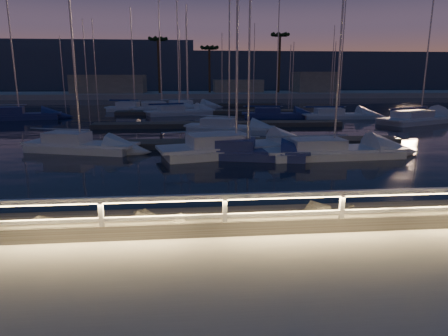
{
  "coord_description": "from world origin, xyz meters",
  "views": [
    {
      "loc": [
        -2.91,
        -9.34,
        3.91
      ],
      "look_at": [
        -1.64,
        4.0,
        0.78
      ],
      "focal_mm": 32.0,
      "sensor_mm": 36.0,
      "label": 1
    }
  ],
  "objects": [
    {
      "name": "far_shore",
      "position": [
        -0.12,
        74.05,
        0.29
      ],
      "size": [
        160.0,
        14.0,
        5.2
      ],
      "color": "#A8A398",
      "rests_on": "ground"
    },
    {
      "name": "sailboat_c",
      "position": [
        -0.29,
        13.14,
        -0.14
      ],
      "size": [
        9.31,
        4.6,
        15.23
      ],
      "rotation": [
        0.0,
        0.0,
        0.23
      ],
      "color": "silver",
      "rests_on": "ground"
    },
    {
      "name": "sailboat_l",
      "position": [
        12.99,
        31.8,
        -0.2
      ],
      "size": [
        8.02,
        2.87,
        13.33
      ],
      "rotation": [
        0.0,
        0.0,
        -0.06
      ],
      "color": "silver",
      "rests_on": "ground"
    },
    {
      "name": "riprap",
      "position": [
        -3.68,
        1.38,
        -0.19
      ],
      "size": [
        37.93,
        3.0,
        1.32
      ],
      "color": "#69635A",
      "rests_on": "ground"
    },
    {
      "name": "harbor_water",
      "position": [
        0.0,
        31.22,
        -0.97
      ],
      "size": [
        400.0,
        440.0,
        0.6
      ],
      "color": "black",
      "rests_on": "ground"
    },
    {
      "name": "sailboat_h",
      "position": [
        19.22,
        26.88,
        -0.14
      ],
      "size": [
        9.88,
        6.44,
        16.35
      ],
      "rotation": [
        0.0,
        0.0,
        0.43
      ],
      "color": "silver",
      "rests_on": "ground"
    },
    {
      "name": "sailboat_b",
      "position": [
        0.28,
        12.18,
        -0.2
      ],
      "size": [
        6.97,
        3.57,
        11.44
      ],
      "rotation": [
        0.0,
        0.0,
        -0.25
      ],
      "color": "navy",
      "rests_on": "ground"
    },
    {
      "name": "sailboat_f",
      "position": [
        0.34,
        22.49,
        -0.18
      ],
      "size": [
        7.3,
        4.62,
        12.12
      ],
      "rotation": [
        0.0,
        0.0,
        -0.41
      ],
      "color": "silver",
      "rests_on": "ground"
    },
    {
      "name": "floating_docks",
      "position": [
        0.0,
        32.5,
        -0.4
      ],
      "size": [
        22.0,
        36.0,
        0.4
      ],
      "color": "#514843",
      "rests_on": "ground"
    },
    {
      "name": "palm_center",
      "position": [
        2.0,
        73.0,
        8.78
      ],
      "size": [
        3.0,
        3.0,
        9.7
      ],
      "color": "#4F3B25",
      "rests_on": "ground"
    },
    {
      "name": "sailboat_d",
      "position": [
        5.1,
        11.99,
        -0.19
      ],
      "size": [
        8.12,
        2.89,
        13.49
      ],
      "rotation": [
        0.0,
        0.0,
        0.06
      ],
      "color": "silver",
      "rests_on": "ground"
    },
    {
      "name": "ground",
      "position": [
        0.0,
        0.0,
        0.0
      ],
      "size": [
        400.0,
        400.0,
        0.0
      ],
      "primitive_type": "plane",
      "color": "#A8A398",
      "rests_on": "ground"
    },
    {
      "name": "sailboat_i",
      "position": [
        -9.44,
        41.94,
        -0.15
      ],
      "size": [
        7.57,
        3.68,
        12.49
      ],
      "rotation": [
        0.0,
        0.0,
        -0.22
      ],
      "color": "silver",
      "rests_on": "ground"
    },
    {
      "name": "distant_hills",
      "position": [
        -22.13,
        133.69,
        4.74
      ],
      "size": [
        230.0,
        37.5,
        18.0
      ],
      "color": "#374356",
      "rests_on": "ground"
    },
    {
      "name": "sailboat_k",
      "position": [
        -3.84,
        36.9,
        -0.18
      ],
      "size": [
        8.16,
        4.57,
        13.37
      ],
      "rotation": [
        0.0,
        0.0,
        0.31
      ],
      "color": "silver",
      "rests_on": "ground"
    },
    {
      "name": "sailboat_j",
      "position": [
        -6.11,
        41.83,
        -0.15
      ],
      "size": [
        8.33,
        4.21,
        13.68
      ],
      "rotation": [
        0.0,
        0.0,
        0.24
      ],
      "color": "silver",
      "rests_on": "ground"
    },
    {
      "name": "guard_rail",
      "position": [
        -0.07,
        -0.0,
        0.77
      ],
      "size": [
        44.11,
        0.12,
        1.06
      ],
      "color": "silver",
      "rests_on": "ground"
    },
    {
      "name": "sailboat_a",
      "position": [
        -9.41,
        15.04,
        -0.17
      ],
      "size": [
        7.11,
        3.91,
        11.75
      ],
      "rotation": [
        0.0,
        0.0,
        -0.3
      ],
      "color": "silver",
      "rests_on": "ground"
    },
    {
      "name": "palm_left",
      "position": [
        -8.0,
        72.0,
        10.14
      ],
      "size": [
        3.0,
        3.0,
        11.2
      ],
      "color": "#4F3B25",
      "rests_on": "ground"
    },
    {
      "name": "palm_right",
      "position": [
        16.0,
        72.0,
        11.03
      ],
      "size": [
        3.0,
        3.0,
        12.2
      ],
      "color": "#4F3B25",
      "rests_on": "ground"
    },
    {
      "name": "sailboat_n",
      "position": [
        -2.79,
        44.62,
        -0.16
      ],
      "size": [
        8.11,
        4.6,
        13.34
      ],
      "rotation": [
        0.0,
        0.0,
        0.32
      ],
      "color": "silver",
      "rests_on": "ground"
    },
    {
      "name": "sailboat_g",
      "position": [
        6.57,
        33.13,
        -0.2
      ],
      "size": [
        7.53,
        3.04,
        12.44
      ],
      "rotation": [
        0.0,
        0.0,
        -0.12
      ],
      "color": "navy",
      "rests_on": "ground"
    },
    {
      "name": "sailboat_e",
      "position": [
        -20.22,
        33.73,
        -0.13
      ],
      "size": [
        8.24,
        4.05,
        13.61
      ],
      "rotation": [
        0.0,
        0.0,
        0.23
      ],
      "color": "navy",
      "rests_on": "ground"
    }
  ]
}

